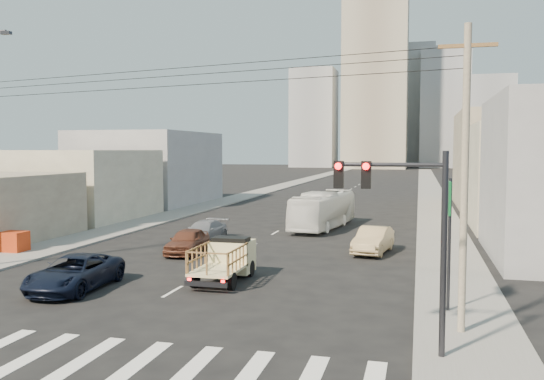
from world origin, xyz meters
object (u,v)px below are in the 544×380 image
at_px(city_bus, 323,210).
at_px(green_sign, 449,212).
at_px(traffic_signal, 407,218).
at_px(utility_pole, 465,176).
at_px(sedan_tan, 373,240).
at_px(sedan_grey, 204,231).
at_px(flatbed_pickup, 225,257).
at_px(navy_pickup, 75,273).
at_px(crate_stack, 11,241).
at_px(sedan_brown, 187,241).

relative_size(city_bus, green_sign, 2.03).
bearing_deg(traffic_signal, utility_pole, 55.39).
bearing_deg(sedan_tan, sedan_grey, -179.88).
relative_size(sedan_tan, sedan_grey, 1.00).
xyz_separation_m(flatbed_pickup, navy_pickup, (-5.72, -3.22, -0.36)).
bearing_deg(utility_pole, traffic_signal, -124.61).
relative_size(navy_pickup, utility_pole, 0.53).
bearing_deg(utility_pole, crate_stack, 159.50).
bearing_deg(green_sign, navy_pickup, -179.11).
bearing_deg(sedan_brown, green_sign, -36.53).
distance_m(sedan_tan, crate_stack, 21.22).
relative_size(sedan_brown, green_sign, 0.86).
relative_size(sedan_brown, utility_pole, 0.43).
relative_size(flatbed_pickup, navy_pickup, 0.83).
bearing_deg(sedan_grey, sedan_brown, -76.59).
bearing_deg(traffic_signal, navy_pickup, 161.19).
distance_m(sedan_tan, traffic_signal, 17.39).
relative_size(traffic_signal, crate_stack, 3.33).
height_order(sedan_grey, crate_stack, sedan_grey).
xyz_separation_m(sedan_brown, traffic_signal, (12.66, -14.02, 3.35)).
bearing_deg(sedan_grey, sedan_tan, -3.65).
bearing_deg(sedan_tan, utility_pole, -66.43).
bearing_deg(crate_stack, traffic_signal, -27.13).
height_order(flatbed_pickup, sedan_brown, flatbed_pickup).
relative_size(flatbed_pickup, utility_pole, 0.44).
relative_size(utility_pole, crate_stack, 5.56).
xyz_separation_m(city_bus, utility_pole, (8.51, -24.33, 3.77)).
xyz_separation_m(sedan_tan, green_sign, (3.61, -11.92, 2.98)).
bearing_deg(city_bus, crate_stack, -128.64).
bearing_deg(crate_stack, sedan_brown, 13.10).
bearing_deg(navy_pickup, flatbed_pickup, 26.82).
bearing_deg(sedan_brown, flatbed_pickup, -57.83).
bearing_deg(crate_stack, city_bus, 43.50).
bearing_deg(green_sign, utility_pole, -82.33).
height_order(navy_pickup, utility_pole, utility_pole).
bearing_deg(city_bus, utility_pole, -62.87).
xyz_separation_m(navy_pickup, green_sign, (15.39, 0.24, 3.01)).
distance_m(navy_pickup, crate_stack, 11.17).
bearing_deg(green_sign, sedan_grey, 137.52).
xyz_separation_m(city_bus, traffic_signal, (6.78, -26.84, 2.67)).
bearing_deg(traffic_signal, city_bus, 104.18).
xyz_separation_m(navy_pickup, city_bus, (7.21, 22.07, 0.68)).
bearing_deg(sedan_grey, traffic_signal, -49.69).
height_order(city_bus, utility_pole, utility_pole).
distance_m(navy_pickup, utility_pole, 16.50).
bearing_deg(navy_pickup, sedan_tan, 43.36).
distance_m(traffic_signal, crate_stack, 25.81).
relative_size(sedan_tan, crate_stack, 2.56).
height_order(traffic_signal, green_sign, traffic_signal).
bearing_deg(flatbed_pickup, traffic_signal, -43.99).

